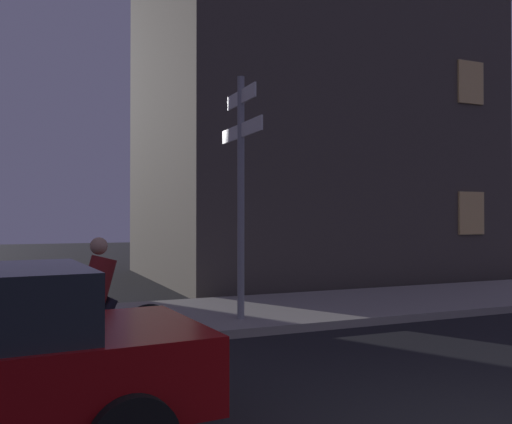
{
  "coord_description": "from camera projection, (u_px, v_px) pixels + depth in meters",
  "views": [
    {
      "loc": [
        -3.76,
        -2.88,
        1.85
      ],
      "look_at": [
        0.17,
        6.26,
        1.97
      ],
      "focal_mm": 38.37,
      "sensor_mm": 36.0,
      "label": 1
    }
  ],
  "objects": [
    {
      "name": "signpost",
      "position": [
        241.0,
        176.0,
        9.32
      ],
      "size": [
        0.12,
        1.79,
        4.14
      ],
      "color": "gray",
      "rests_on": "sidewalk_kerb"
    },
    {
      "name": "sidewalk_kerb",
      "position": [
        239.0,
        313.0,
        10.24
      ],
      "size": [
        40.0,
        3.42,
        0.14
      ],
      "primitive_type": "cube",
      "color": "gray",
      "rests_on": "ground_plane"
    },
    {
      "name": "cyclist",
      "position": [
        103.0,
        305.0,
        6.91
      ],
      "size": [
        1.82,
        0.37,
        1.61
      ],
      "color": "black",
      "rests_on": "ground_plane"
    },
    {
      "name": "building_right_block",
      "position": [
        301.0,
        61.0,
        17.87
      ],
      "size": [
        9.63,
        8.16,
        14.04
      ],
      "color": "#4C443D",
      "rests_on": "ground_plane"
    }
  ]
}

